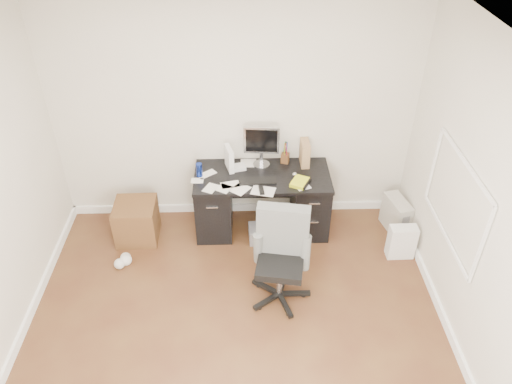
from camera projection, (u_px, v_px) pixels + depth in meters
ground at (236, 343)px, 4.59m from camera, size 4.00×4.00×0.00m
room_shell at (235, 197)px, 3.64m from camera, size 4.02×4.02×2.71m
desk at (262, 200)px, 5.70m from camera, size 1.50×0.70×0.75m
loose_papers at (244, 178)px, 5.45m from camera, size 1.10×0.60×0.00m
lcd_monitor at (262, 146)px, 5.51m from camera, size 0.41×0.25×0.50m
keyboard at (258, 181)px, 5.38m from camera, size 0.40×0.15×0.02m
computer_mouse at (295, 175)px, 5.45m from camera, size 0.07×0.07×0.06m
travel_mug at (199, 170)px, 5.43m from camera, size 0.08×0.08×0.16m
white_binder at (229, 158)px, 5.52m from camera, size 0.16×0.25×0.27m
magazine_file at (305, 153)px, 5.60m from camera, size 0.13×0.24×0.28m
pen_cup at (285, 152)px, 5.63m from camera, size 0.13×0.13×0.26m
yellow_book at (300, 182)px, 5.35m from camera, size 0.25×0.27×0.04m
paper_remote at (263, 190)px, 5.24m from camera, size 0.29×0.25×0.02m
office_chair at (280, 260)px, 4.75m from camera, size 0.67×0.67×1.02m
pc_tower at (396, 215)px, 5.79m from camera, size 0.27×0.44×0.41m
shopping_bag at (402, 242)px, 5.43m from camera, size 0.30×0.21×0.40m
wicker_basket at (137, 221)px, 5.67m from camera, size 0.47×0.47×0.46m
desk_printer at (262, 233)px, 5.71m from camera, size 0.31×0.26×0.17m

